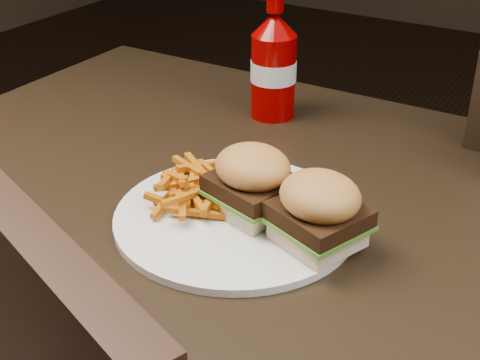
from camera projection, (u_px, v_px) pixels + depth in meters
The scene contains 6 objects.
dining_table at pixel (293, 230), 0.80m from camera, with size 1.20×0.80×0.04m, color black.
plate at pixel (236, 217), 0.78m from camera, with size 0.28×0.28×0.01m, color white.
sandwich_half_a at pixel (252, 203), 0.78m from camera, with size 0.08×0.08×0.02m, color beige.
sandwich_half_b at pixel (318, 234), 0.72m from camera, with size 0.08×0.08×0.02m, color beige.
fries_pile at pixel (184, 182), 0.80m from camera, with size 0.10×0.10×0.04m, color #B94F09, non-canonical shape.
ketchup_bottle at pixel (273, 79), 1.02m from camera, with size 0.07×0.07×0.14m, color #830000.
Camera 1 is at (0.30, -0.61, 1.17)m, focal length 50.00 mm.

